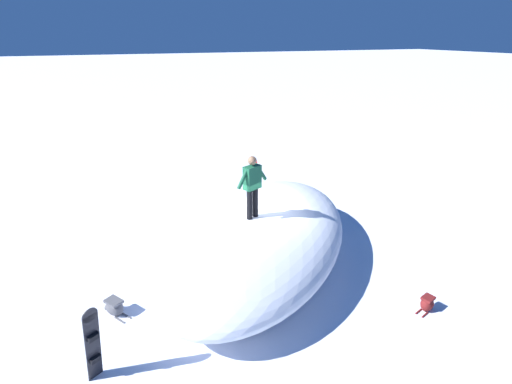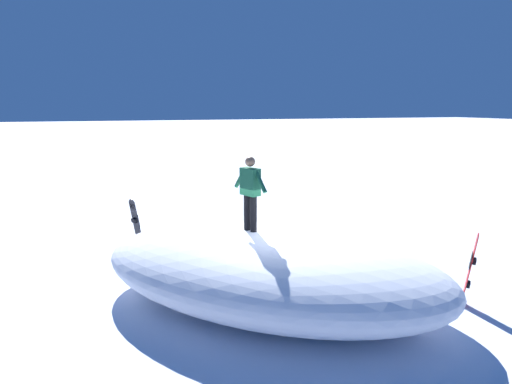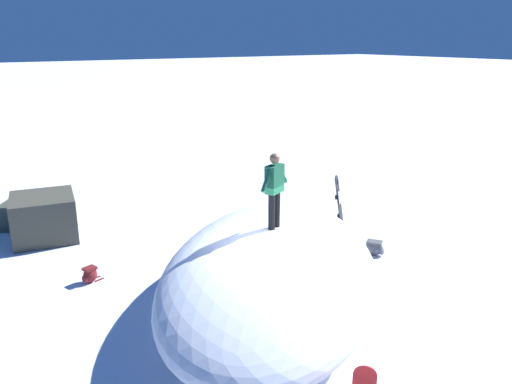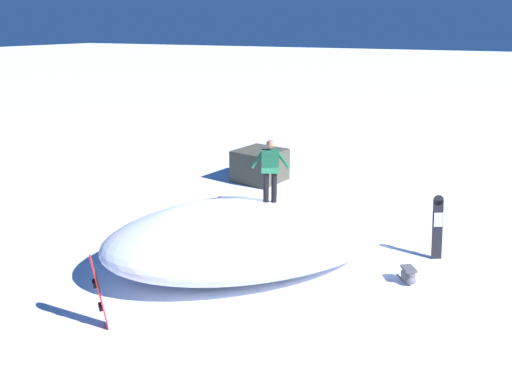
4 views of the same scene
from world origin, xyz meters
TOP-DOWN VIEW (x-y plane):
  - ground at (0.00, 0.00)m, footprint 240.00×240.00m
  - snow_mound at (0.38, 0.01)m, footprint 8.43×8.27m
  - snowboarder_standing at (0.67, -0.27)m, footprint 0.47×0.92m
  - snowboard_primary_upright at (-3.64, 1.44)m, footprint 0.36×0.36m
  - snowboard_secondary_upright at (2.79, -4.05)m, footprint 0.40×0.39m
  - backpack_near at (3.53, 2.81)m, footprint 0.35×0.52m
  - backpack_far at (1.03, -3.70)m, footprint 0.68×0.57m
  - rock_outcrop at (7.20, 3.11)m, footprint 3.08×2.04m

SIDE VIEW (x-z plane):
  - ground at x=0.00m, z-range 0.00..0.00m
  - backpack_near at x=3.53m, z-range 0.01..0.38m
  - backpack_far at x=1.03m, z-range 0.01..0.39m
  - rock_outcrop at x=7.20m, z-range -0.05..1.17m
  - snow_mound at x=0.38m, z-range 0.00..1.60m
  - snowboard_primary_upright at x=-3.64m, z-range 0.03..1.65m
  - snowboard_secondary_upright at x=2.79m, z-range 0.03..1.69m
  - snowboarder_standing at x=0.67m, z-range 1.70..3.27m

